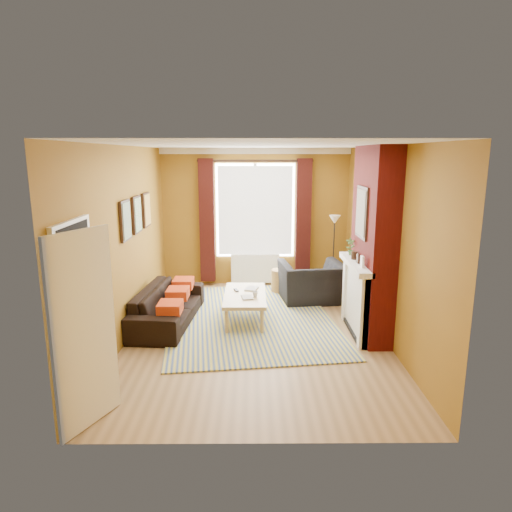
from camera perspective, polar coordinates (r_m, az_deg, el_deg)
name	(u,v)px	position (r m, az deg, el deg)	size (l,w,h in m)	color
ground	(256,333)	(7.09, 0.01, -9.55)	(5.50, 5.50, 0.00)	olive
room_walls	(297,241)	(7.00, 5.14, 1.89)	(3.82, 5.54, 2.83)	olive
striped_rug	(250,318)	(7.67, -0.74, -7.73)	(3.08, 3.97, 0.02)	#334E8D
sofa	(168,306)	(7.52, -10.96, -6.10)	(2.01, 0.79, 0.59)	black
armchair	(311,282)	(8.50, 6.95, -3.27)	(1.12, 0.98, 0.73)	black
coffee_table	(245,297)	(7.48, -1.39, -5.11)	(0.67, 1.34, 0.45)	tan
wicker_stool	(280,281)	(9.04, 3.07, -3.13)	(0.45, 0.45, 0.45)	#A17B46
floor_lamp	(334,232)	(9.08, 9.76, 3.03)	(0.27, 0.27, 1.51)	black
book_a	(242,298)	(7.24, -1.79, -5.23)	(0.17, 0.23, 0.02)	#999999
book_b	(246,288)	(7.74, -1.25, -4.04)	(0.19, 0.26, 0.02)	#999999
mug	(255,294)	(7.31, -0.10, -4.80)	(0.09, 0.09, 0.08)	#999999
tv_remote	(236,290)	(7.63, -2.49, -4.29)	(0.09, 0.16, 0.02)	#29292C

